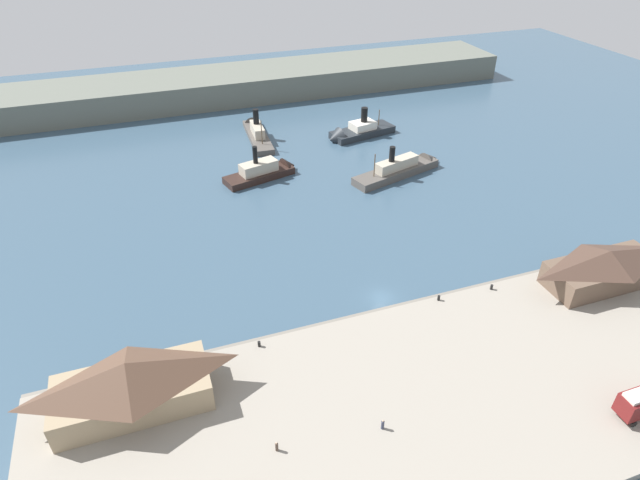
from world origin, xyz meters
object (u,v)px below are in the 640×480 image
ferry_outer_harbor (256,131)px  ferry_near_quay (355,132)px  ferry_shed_central_terminal (605,267)px  mooring_post_east (492,287)px  ferry_mid_harbor (404,167)px  ferry_shed_west_terminal (130,384)px  mooring_post_center_east (259,344)px  pedestrian_by_tram (277,447)px  ferry_approaching_west (266,171)px  mooring_post_west (439,298)px  mooring_post_center_west (635,250)px  pedestrian_near_cart (383,425)px

ferry_outer_harbor → ferry_near_quay: bearing=-21.7°
ferry_shed_central_terminal → ferry_outer_harbor: (-39.97, 85.42, -3.21)m
mooring_post_east → ferry_outer_harbor: bearing=104.7°
mooring_post_east → ferry_near_quay: (4.40, 70.57, -0.23)m
ferry_outer_harbor → ferry_mid_harbor: 44.62m
ferry_shed_west_terminal → mooring_post_center_east: size_ratio=22.25×
mooring_post_east → ferry_mid_harbor: ferry_mid_harbor is taller
pedestrian_by_tram → ferry_approaching_west: (17.68, 73.17, -0.40)m
mooring_post_center_east → ferry_near_quay: bearing=57.6°
ferry_shed_central_terminal → ferry_mid_harbor: bearing=102.9°
mooring_post_west → mooring_post_center_west: same height
mooring_post_west → mooring_post_east: bearing=-2.8°
mooring_post_west → pedestrian_near_cart: bearing=-134.7°
pedestrian_near_cart → mooring_post_east: (29.16, 19.03, -0.28)m
pedestrian_near_cart → mooring_post_east: 34.82m
pedestrian_near_cart → ferry_near_quay: (33.57, 89.60, -0.51)m
mooring_post_east → ferry_approaching_west: (-24.86, 55.56, -0.16)m
ferry_shed_west_terminal → ferry_shed_central_terminal: 76.99m
ferry_shed_west_terminal → ferry_approaching_west: size_ratio=1.05×
pedestrian_near_cart → mooring_post_east: size_ratio=1.77×
ferry_outer_harbor → mooring_post_center_west: bearing=-56.7°
mooring_post_east → pedestrian_near_cart: bearing=-146.9°
pedestrian_near_cart → mooring_post_east: bearing=33.1°
ferry_shed_west_terminal → ferry_approaching_west: (33.40, 60.30, -3.60)m
pedestrian_near_cart → ferry_outer_harbor: ferry_outer_harbor is taller
mooring_post_west → mooring_post_center_east: size_ratio=1.00×
mooring_post_east → ferry_outer_harbor: ferry_outer_harbor is taller
ferry_outer_harbor → pedestrian_near_cart: bearing=-94.5°
ferry_mid_harbor → ferry_approaching_west: bearing=163.8°
mooring_post_east → ferry_near_quay: ferry_near_quay is taller
ferry_shed_central_terminal → mooring_post_west: size_ratio=22.54×
ferry_outer_harbor → mooring_post_east: bearing=-75.3°
ferry_approaching_west → mooring_post_center_west: bearing=-44.4°
pedestrian_by_tram → pedestrian_near_cart: 13.45m
pedestrian_near_cart → mooring_post_center_west: 63.76m
pedestrian_by_tram → ferry_near_quay: 99.89m
pedestrian_near_cart → mooring_post_west: size_ratio=1.77×
ferry_shed_west_terminal → ferry_outer_harbor: size_ratio=0.81×
mooring_post_east → mooring_post_center_east: same height
ferry_shed_west_terminal → ferry_outer_harbor: ferry_shed_west_terminal is taller
ferry_approaching_west → mooring_post_center_east: bearing=-105.6°
mooring_post_east → ferry_shed_central_terminal: bearing=-13.9°
ferry_mid_harbor → mooring_post_west: bearing=-110.3°
ferry_shed_west_terminal → pedestrian_by_tram: (15.72, -12.87, -3.19)m
pedestrian_by_tram → mooring_post_west: bearing=29.0°
pedestrian_by_tram → mooring_post_west: 37.35m
pedestrian_by_tram → ferry_approaching_west: ferry_approaching_west is taller
mooring_post_east → ferry_outer_harbor: (-21.24, 80.79, -0.31)m
mooring_post_center_west → mooring_post_west: bearing=179.8°
ferry_shed_west_terminal → mooring_post_west: bearing=6.2°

